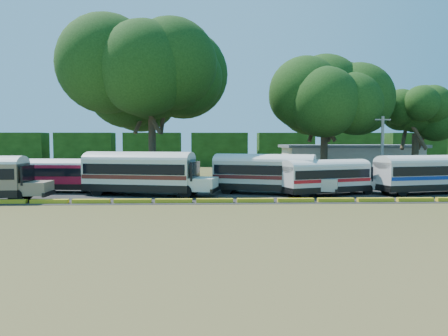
{
  "coord_description": "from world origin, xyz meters",
  "views": [
    {
      "loc": [
        -1.93,
        -30.88,
        4.54
      ],
      "look_at": [
        -0.64,
        6.0,
        2.25
      ],
      "focal_mm": 35.0,
      "sensor_mm": 36.0,
      "label": 1
    }
  ],
  "objects_px": {
    "bus_cream_west": "(142,171)",
    "bus_white_red": "(328,175)",
    "tree_west": "(151,73)",
    "bus_red": "(69,173)"
  },
  "relations": [
    {
      "from": "bus_white_red",
      "to": "tree_west",
      "type": "relative_size",
      "value": 0.55
    },
    {
      "from": "bus_red",
      "to": "tree_west",
      "type": "height_order",
      "value": "tree_west"
    },
    {
      "from": "tree_west",
      "to": "bus_white_red",
      "type": "bearing_deg",
      "value": -35.88
    },
    {
      "from": "bus_cream_west",
      "to": "bus_white_red",
      "type": "bearing_deg",
      "value": 10.89
    },
    {
      "from": "bus_red",
      "to": "bus_cream_west",
      "type": "height_order",
      "value": "bus_cream_west"
    },
    {
      "from": "bus_cream_west",
      "to": "tree_west",
      "type": "distance_m",
      "value": 14.7
    },
    {
      "from": "bus_white_red",
      "to": "bus_cream_west",
      "type": "bearing_deg",
      "value": 158.2
    },
    {
      "from": "bus_white_red",
      "to": "tree_west",
      "type": "bearing_deg",
      "value": 124.51
    },
    {
      "from": "bus_cream_west",
      "to": "tree_west",
      "type": "height_order",
      "value": "tree_west"
    },
    {
      "from": "bus_cream_west",
      "to": "bus_white_red",
      "type": "distance_m",
      "value": 15.45
    }
  ]
}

